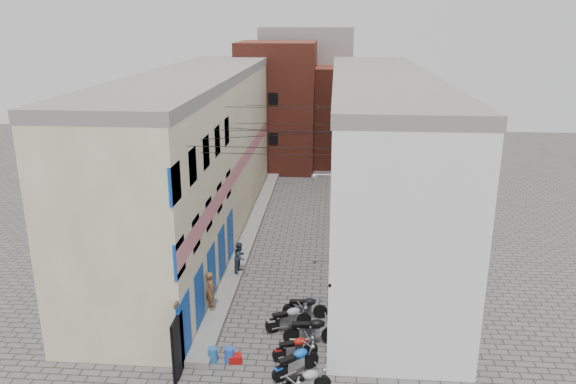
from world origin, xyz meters
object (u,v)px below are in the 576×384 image
(person_b, at_px, (240,257))
(motorcycle_c, at_px, (296,360))
(motorcycle_g, at_px, (305,306))
(person_a, at_px, (211,291))
(water_jug_near, at_px, (229,355))
(motorcycle_e, at_px, (311,329))
(water_jug_far, at_px, (213,355))
(motorcycle_d, at_px, (295,347))
(motorcycle_f, at_px, (288,317))
(motorcycle_b, at_px, (304,381))
(red_crate, at_px, (235,359))

(person_b, bearing_deg, motorcycle_c, -139.48)
(motorcycle_g, height_order, person_a, person_a)
(motorcycle_c, height_order, water_jug_near, motorcycle_c)
(motorcycle_c, xyz_separation_m, motorcycle_e, (0.44, 1.97, 0.06))
(motorcycle_e, xyz_separation_m, person_a, (-4.19, 1.88, 0.45))
(motorcycle_e, xyz_separation_m, person_b, (-3.59, 5.48, 0.38))
(motorcycle_c, relative_size, motorcycle_e, 0.91)
(person_a, bearing_deg, water_jug_far, 169.25)
(motorcycle_d, xyz_separation_m, motorcycle_f, (-0.40, 1.95, 0.06))
(motorcycle_g, xyz_separation_m, person_a, (-3.86, -0.03, 0.53))
(water_jug_near, bearing_deg, motorcycle_e, 26.88)
(person_a, bearing_deg, motorcycle_d, -152.04)
(motorcycle_b, height_order, red_crate, motorcycle_b)
(motorcycle_g, bearing_deg, motorcycle_c, -2.21)
(motorcycle_d, distance_m, person_a, 4.72)
(motorcycle_e, bearing_deg, motorcycle_c, -17.79)
(person_a, xyz_separation_m, red_crate, (1.56, -3.31, -0.92))
(person_b, bearing_deg, person_a, -171.94)
(water_jug_near, relative_size, red_crate, 1.22)
(motorcycle_b, xyz_separation_m, water_jug_near, (-2.75, 1.64, -0.25))
(person_a, bearing_deg, person_b, -33.17)
(motorcycle_g, relative_size, person_a, 1.13)
(motorcycle_c, bearing_deg, red_crate, -144.09)
(motorcycle_g, distance_m, water_jug_near, 4.18)
(motorcycle_b, relative_size, red_crate, 4.04)
(motorcycle_b, bearing_deg, motorcycle_d, 168.38)
(motorcycle_e, xyz_separation_m, motorcycle_f, (-0.93, 0.92, -0.06))
(person_a, relative_size, person_b, 1.11)
(water_jug_far, bearing_deg, motorcycle_g, 47.13)
(person_b, relative_size, red_crate, 3.23)
(motorcycle_b, distance_m, motorcycle_d, 2.09)
(motorcycle_b, height_order, motorcycle_g, motorcycle_g)
(motorcycle_g, bearing_deg, person_b, -138.36)
(motorcycle_d, xyz_separation_m, person_a, (-3.67, 2.91, 0.57))
(motorcycle_b, bearing_deg, motorcycle_f, 168.06)
(person_a, height_order, red_crate, person_a)
(water_jug_far, bearing_deg, water_jug_near, 0.00)
(water_jug_near, distance_m, red_crate, 0.24)
(motorcycle_b, height_order, water_jug_near, motorcycle_b)
(motorcycle_d, relative_size, motorcycle_f, 0.89)
(motorcycle_d, height_order, motorcycle_e, motorcycle_e)
(motorcycle_d, relative_size, motorcycle_g, 0.92)
(motorcycle_d, relative_size, red_crate, 3.72)
(motorcycle_b, height_order, motorcycle_c, motorcycle_c)
(motorcycle_g, relative_size, person_b, 1.25)
(person_a, bearing_deg, motorcycle_c, -159.34)
(motorcycle_g, bearing_deg, motorcycle_e, 9.28)
(person_b, height_order, water_jug_near, person_b)
(motorcycle_c, distance_m, motorcycle_e, 2.02)
(motorcycle_e, bearing_deg, motorcycle_g, -175.31)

